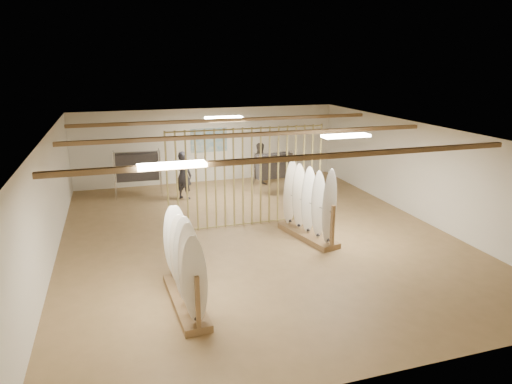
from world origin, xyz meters
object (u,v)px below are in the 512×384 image
object	(u,v)px
shopper_b	(261,161)
rack_right	(308,214)
clothing_rack_a	(137,167)
shopper_a	(183,172)
clothing_rack_b	(274,166)
rack_left	(184,275)

from	to	relation	value
shopper_b	rack_right	bearing A→B (deg)	-87.53
rack_right	shopper_b	size ratio (longest dim) A/B	1.18
clothing_rack_a	shopper_a	xyz separation A→B (m)	(1.44, -0.68, -0.13)
rack_right	clothing_rack_b	size ratio (longest dim) A/B	1.42
rack_left	rack_right	distance (m)	4.37
rack_right	shopper_b	bearing A→B (deg)	71.43
clothing_rack_a	shopper_b	bearing A→B (deg)	5.09
shopper_b	shopper_a	bearing A→B (deg)	-155.83
rack_left	shopper_a	size ratio (longest dim) A/B	1.22
rack_right	rack_left	bearing A→B (deg)	-159.46
rack_right	shopper_a	bearing A→B (deg)	105.96
rack_left	clothing_rack_b	xyz separation A→B (m)	(4.21, 6.75, 0.35)
clothing_rack_a	rack_left	bearing A→B (deg)	-84.90
clothing_rack_a	clothing_rack_b	bearing A→B (deg)	-9.03
rack_right	clothing_rack_a	size ratio (longest dim) A/B	1.31
clothing_rack_a	shopper_a	distance (m)	1.60
clothing_rack_b	shopper_b	world-z (taller)	shopper_b
shopper_a	clothing_rack_a	bearing A→B (deg)	13.96
rack_left	clothing_rack_b	distance (m)	7.96
shopper_a	shopper_b	world-z (taller)	shopper_a
rack_right	clothing_rack_b	distance (m)	4.36
shopper_b	clothing_rack_a	bearing A→B (deg)	-169.57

